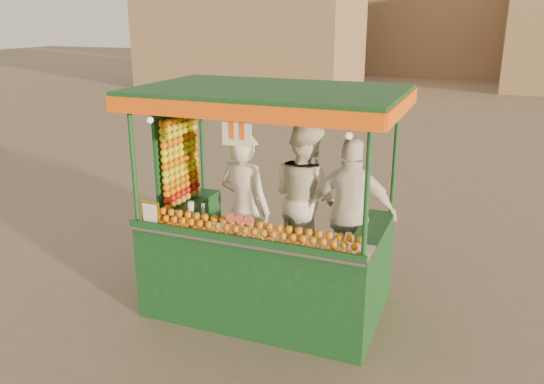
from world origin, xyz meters
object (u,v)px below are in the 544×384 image
at_px(vendor_left, 245,209).
at_px(vendor_middle, 305,198).
at_px(juice_cart, 259,243).
at_px(vendor_right, 351,213).

relative_size(vendor_left, vendor_middle, 0.98).
xyz_separation_m(juice_cart, vendor_middle, (0.33, 0.67, 0.39)).
bearing_deg(juice_cart, vendor_left, 159.18).
relative_size(juice_cart, vendor_middle, 1.55).
height_order(juice_cart, vendor_left, juice_cart).
relative_size(juice_cart, vendor_right, 1.63).
bearing_deg(juice_cart, vendor_middle, 63.70).
distance_m(juice_cart, vendor_middle, 0.84).
bearing_deg(vendor_middle, vendor_left, 80.22).
xyz_separation_m(vendor_middle, vendor_right, (0.63, -0.20, -0.05)).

